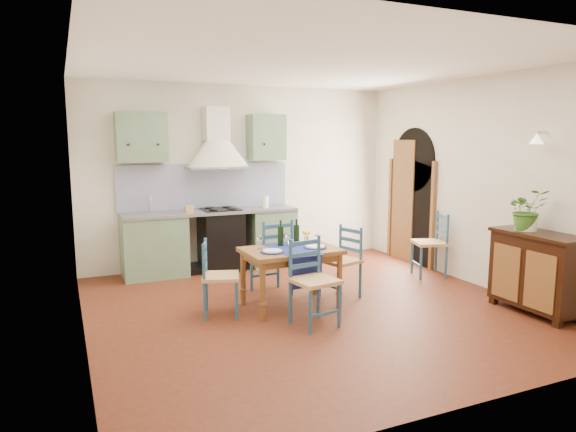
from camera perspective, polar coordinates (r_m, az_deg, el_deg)
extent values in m
plane|color=#471B0F|center=(6.17, 2.66, -10.13)|extent=(5.00, 5.00, 0.00)
cube|color=silver|center=(8.18, -5.16, 4.49)|extent=(5.00, 0.04, 2.80)
cube|color=slate|center=(7.66, -14.64, -3.29)|extent=(0.90, 0.60, 0.88)
cube|color=slate|center=(8.13, -2.03, -2.33)|extent=(0.70, 0.60, 0.88)
cube|color=black|center=(7.88, -7.44, -2.76)|extent=(0.60, 0.58, 0.88)
cube|color=gray|center=(7.76, -8.57, 0.49)|extent=(2.60, 0.64, 0.04)
cube|color=silver|center=(7.58, -14.77, 0.08)|extent=(0.45, 0.40, 0.03)
cylinder|color=silver|center=(7.74, -15.03, 1.39)|extent=(0.02, 0.02, 0.26)
cube|color=black|center=(7.80, -7.51, 0.74)|extent=(0.55, 0.48, 0.02)
cube|color=black|center=(7.97, -8.53, -5.59)|extent=(2.60, 0.50, 0.08)
cube|color=#0A1459|center=(7.98, -9.15, 3.31)|extent=(2.65, 0.05, 0.68)
cube|color=slate|center=(7.62, -16.00, 8.41)|extent=(0.70, 0.34, 0.70)
cube|color=slate|center=(8.11, -2.44, 8.73)|extent=(0.55, 0.34, 0.70)
cone|color=beige|center=(7.79, -7.76, 6.82)|extent=(0.96, 0.96, 0.40)
cube|color=beige|center=(7.87, -8.01, 10.11)|extent=(0.36, 0.30, 0.50)
cube|color=silver|center=(7.34, 20.50, 3.52)|extent=(0.04, 5.00, 2.80)
cube|color=black|center=(8.45, 13.59, 0.49)|extent=(0.03, 1.00, 1.65)
cylinder|color=black|center=(8.37, 13.79, 6.09)|extent=(0.03, 1.00, 1.00)
cube|color=brown|center=(8.01, 15.79, -0.02)|extent=(0.06, 0.06, 1.65)
cube|color=brown|center=(8.86, 11.34, 0.93)|extent=(0.06, 0.06, 1.65)
cube|color=brown|center=(8.59, 12.65, 1.70)|extent=(0.04, 0.55, 1.96)
cylinder|color=silver|center=(6.60, 26.52, 8.30)|extent=(0.15, 0.04, 0.04)
cone|color=#FFEDC6|center=(6.52, 25.91, 7.73)|extent=(0.16, 0.16, 0.12)
cube|color=silver|center=(5.26, -22.41, 1.60)|extent=(0.04, 5.00, 2.80)
cube|color=white|center=(5.90, 2.86, 16.61)|extent=(5.00, 5.00, 0.01)
cube|color=brown|center=(6.03, 0.31, -3.93)|extent=(1.12, 0.76, 0.05)
cube|color=brown|center=(6.04, 0.31, -4.53)|extent=(1.01, 0.65, 0.08)
cylinder|color=brown|center=(5.66, -2.84, -8.44)|extent=(0.06, 0.06, 0.65)
cylinder|color=brown|center=(6.20, -5.01, -6.94)|extent=(0.06, 0.06, 0.65)
cylinder|color=brown|center=(6.08, 5.73, -7.25)|extent=(0.06, 0.06, 0.65)
cylinder|color=brown|center=(6.59, 2.99, -5.98)|extent=(0.06, 0.06, 0.65)
cube|color=navy|center=(5.98, 0.50, -3.74)|extent=(0.43, 0.84, 0.01)
cube|color=navy|center=(5.74, 1.96, -6.18)|extent=(0.41, 0.03, 0.38)
cylinder|color=navy|center=(5.83, -1.74, -3.97)|extent=(0.28, 0.28, 0.01)
cylinder|color=white|center=(5.83, -1.74, -3.88)|extent=(0.22, 0.22, 0.01)
cylinder|color=navy|center=(6.06, 3.04, -3.48)|extent=(0.28, 0.28, 0.01)
cylinder|color=white|center=(6.06, 3.04, -3.39)|extent=(0.22, 0.22, 0.01)
cylinder|color=black|center=(6.14, -0.82, -1.95)|extent=(0.07, 0.07, 0.32)
cylinder|color=black|center=(6.23, 0.95, -1.79)|extent=(0.07, 0.07, 0.32)
cylinder|color=white|center=(6.25, 2.04, -2.68)|extent=(0.05, 0.05, 0.10)
sphere|color=yellow|center=(6.24, 2.04, -1.87)|extent=(0.10, 0.10, 0.10)
cylinder|color=navy|center=(5.30, 2.51, -10.60)|extent=(0.04, 0.04, 0.48)
cylinder|color=navy|center=(5.53, 0.27, -7.31)|extent=(0.04, 0.04, 0.93)
cylinder|color=navy|center=(5.52, 5.72, -9.87)|extent=(0.04, 0.04, 0.48)
cylinder|color=navy|center=(5.73, 3.41, -6.74)|extent=(0.04, 0.04, 0.93)
cube|color=tan|center=(5.47, 2.99, -7.20)|extent=(0.50, 0.50, 0.04)
cube|color=navy|center=(5.59, 1.88, -5.49)|extent=(0.39, 0.09, 0.05)
cube|color=navy|center=(5.56, 1.89, -4.25)|extent=(0.39, 0.09, 0.05)
cube|color=navy|center=(5.53, 1.89, -2.99)|extent=(0.39, 0.09, 0.05)
cube|color=navy|center=(5.42, 4.14, -10.75)|extent=(0.37, 0.09, 0.03)
cylinder|color=navy|center=(6.91, -1.10, -5.91)|extent=(0.04, 0.04, 0.50)
cylinder|color=navy|center=(6.52, 0.44, -4.64)|extent=(0.04, 0.04, 0.98)
cylinder|color=navy|center=(6.75, -4.08, -6.28)|extent=(0.04, 0.04, 0.50)
cylinder|color=navy|center=(6.35, -2.69, -5.01)|extent=(0.04, 0.04, 0.98)
cube|color=tan|center=(6.59, -1.87, -4.25)|extent=(0.48, 0.48, 0.04)
cube|color=navy|center=(6.39, -1.11, -3.41)|extent=(0.41, 0.05, 0.05)
cube|color=navy|center=(6.37, -1.11, -2.26)|extent=(0.41, 0.05, 0.05)
cube|color=navy|center=(6.35, -1.11, -1.11)|extent=(0.41, 0.05, 0.05)
cube|color=navy|center=(6.84, -2.57, -6.54)|extent=(0.39, 0.06, 0.03)
cylinder|color=navy|center=(5.72, -5.74, -9.38)|extent=(0.03, 0.03, 0.44)
cylinder|color=navy|center=(5.67, -9.30, -7.38)|extent=(0.03, 0.03, 0.86)
cylinder|color=navy|center=(6.05, -5.74, -8.37)|extent=(0.03, 0.03, 0.44)
cylinder|color=navy|center=(6.00, -9.10, -6.48)|extent=(0.03, 0.03, 0.86)
cube|color=tan|center=(5.82, -7.49, -6.67)|extent=(0.51, 0.51, 0.04)
cube|color=navy|center=(5.80, -9.23, -5.54)|extent=(0.14, 0.35, 0.04)
cube|color=navy|center=(5.77, -9.25, -4.43)|extent=(0.14, 0.35, 0.04)
cube|color=navy|center=(5.75, -9.28, -3.31)|extent=(0.14, 0.35, 0.04)
cube|color=navy|center=(5.90, -5.73, -9.31)|extent=(0.14, 0.34, 0.02)
cylinder|color=navy|center=(6.52, 3.55, -7.01)|extent=(0.04, 0.04, 0.46)
cylinder|color=navy|center=(6.71, 5.81, -4.67)|extent=(0.04, 0.04, 0.89)
cylinder|color=navy|center=(6.28, 5.80, -7.67)|extent=(0.04, 0.04, 0.46)
cylinder|color=navy|center=(6.47, 8.07, -5.21)|extent=(0.04, 0.04, 0.89)
cube|color=tan|center=(6.46, 5.82, -4.97)|extent=(0.51, 0.51, 0.04)
cube|color=navy|center=(6.55, 6.94, -3.67)|extent=(0.12, 0.37, 0.04)
cube|color=navy|center=(6.53, 6.96, -2.65)|extent=(0.12, 0.37, 0.04)
cube|color=navy|center=(6.51, 6.98, -1.62)|extent=(0.12, 0.37, 0.04)
cube|color=navy|center=(6.41, 4.65, -7.76)|extent=(0.12, 0.35, 0.02)
cylinder|color=navy|center=(7.87, 13.61, -4.46)|extent=(0.04, 0.04, 0.47)
cylinder|color=navy|center=(7.95, 16.19, -2.76)|extent=(0.04, 0.04, 0.92)
cylinder|color=navy|center=(7.53, 14.56, -5.08)|extent=(0.04, 0.04, 0.47)
cylinder|color=navy|center=(7.62, 17.23, -3.30)|extent=(0.04, 0.04, 0.92)
cube|color=tan|center=(7.71, 15.44, -2.88)|extent=(0.54, 0.54, 0.04)
cube|color=navy|center=(7.75, 16.75, -1.91)|extent=(0.14, 0.38, 0.05)
cube|color=navy|center=(7.73, 16.79, -1.01)|extent=(0.14, 0.38, 0.05)
cube|color=navy|center=(7.71, 16.83, -0.11)|extent=(0.14, 0.38, 0.05)
cube|color=navy|center=(7.71, 14.06, -5.14)|extent=(0.14, 0.36, 0.03)
cube|color=black|center=(6.51, 25.96, -5.53)|extent=(0.45, 1.00, 0.82)
cube|color=black|center=(6.43, 26.21, -1.85)|extent=(0.50, 1.05, 0.04)
cube|color=brown|center=(6.21, 26.19, -6.59)|extent=(0.02, 0.38, 0.63)
cube|color=brown|center=(6.50, 23.07, -5.74)|extent=(0.02, 0.38, 0.63)
cube|color=black|center=(6.24, 27.76, -10.56)|extent=(0.08, 0.08, 0.08)
cube|color=black|center=(6.78, 21.88, -8.67)|extent=(0.08, 0.08, 0.08)
cube|color=black|center=(7.03, 23.89, -8.19)|extent=(0.08, 0.08, 0.08)
imported|color=#376E22|center=(6.48, 25.02, 0.65)|extent=(0.54, 0.51, 0.48)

